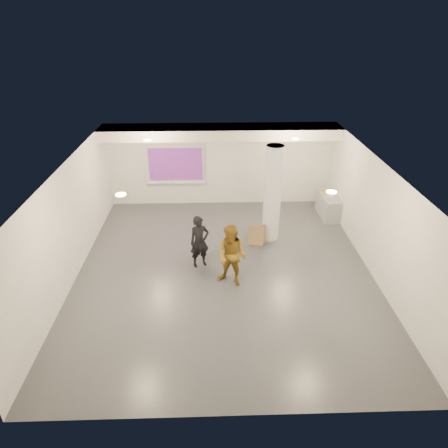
{
  "coord_description": "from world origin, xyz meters",
  "views": [
    {
      "loc": [
        -0.3,
        -9.14,
        6.3
      ],
      "look_at": [
        0.0,
        0.4,
        1.25
      ],
      "focal_mm": 32.0,
      "sensor_mm": 36.0,
      "label": 1
    }
  ],
  "objects_px": {
    "column": "(272,194)",
    "credenza": "(328,206)",
    "man": "(232,256)",
    "projection_screen": "(176,165)",
    "woman": "(200,242)"
  },
  "relations": [
    {
      "from": "credenza",
      "to": "woman",
      "type": "relative_size",
      "value": 0.88
    },
    {
      "from": "column",
      "to": "woman",
      "type": "xyz_separation_m",
      "value": [
        -2.18,
        -1.49,
        -0.75
      ]
    },
    {
      "from": "woman",
      "to": "man",
      "type": "distance_m",
      "value": 1.24
    },
    {
      "from": "projection_screen",
      "to": "credenza",
      "type": "height_order",
      "value": "projection_screen"
    },
    {
      "from": "column",
      "to": "credenza",
      "type": "xyz_separation_m",
      "value": [
        2.22,
        1.47,
        -1.11
      ]
    },
    {
      "from": "projection_screen",
      "to": "woman",
      "type": "distance_m",
      "value": 4.31
    },
    {
      "from": "column",
      "to": "projection_screen",
      "type": "relative_size",
      "value": 1.43
    },
    {
      "from": "credenza",
      "to": "woman",
      "type": "xyz_separation_m",
      "value": [
        -4.4,
        -2.96,
        0.37
      ]
    },
    {
      "from": "projection_screen",
      "to": "man",
      "type": "distance_m",
      "value": 5.38
    },
    {
      "from": "column",
      "to": "woman",
      "type": "relative_size",
      "value": 1.99
    },
    {
      "from": "projection_screen",
      "to": "credenza",
      "type": "bearing_deg",
      "value": -12.54
    },
    {
      "from": "credenza",
      "to": "projection_screen",
      "type": "bearing_deg",
      "value": 165.68
    },
    {
      "from": "man",
      "to": "projection_screen",
      "type": "bearing_deg",
      "value": 136.39
    },
    {
      "from": "column",
      "to": "man",
      "type": "xyz_separation_m",
      "value": [
        -1.33,
        -2.39,
        -0.65
      ]
    },
    {
      "from": "column",
      "to": "credenza",
      "type": "height_order",
      "value": "column"
    }
  ]
}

